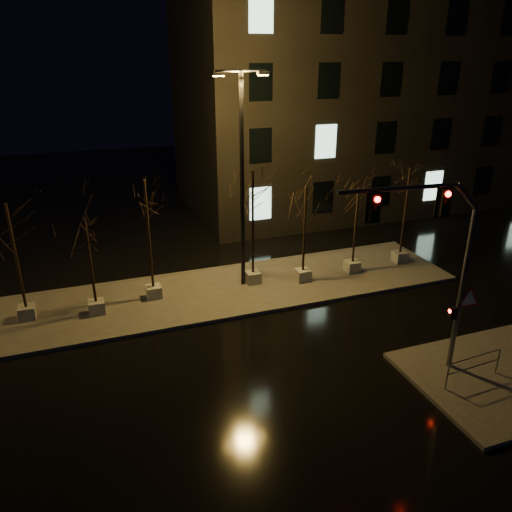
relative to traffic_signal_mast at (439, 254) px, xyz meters
name	(u,v)px	position (x,y,z in m)	size (l,w,h in m)	color
ground	(271,363)	(-4.65, 2.34, -4.48)	(90.00, 90.00, 0.00)	black
median	(224,291)	(-4.65, 8.34, -4.41)	(22.00, 5.00, 0.15)	#4A4642
sidewalk_corner	(512,374)	(2.85, -1.16, -4.41)	(7.00, 5.00, 0.15)	#4A4642
building	(364,94)	(9.35, 20.34, 3.02)	(25.00, 12.00, 15.00)	black
tree_0	(11,231)	(-12.99, 8.51, -0.51)	(1.80, 1.80, 5.04)	#A4A499
tree_1	(87,240)	(-10.28, 8.02, -1.08)	(1.80, 1.80, 4.27)	#A4A499
tree_2	(146,207)	(-7.80, 8.63, -0.15)	(1.80, 1.80, 5.51)	#A4A499
tree_3	(253,197)	(-3.14, 8.57, -0.14)	(1.80, 1.80, 5.53)	#A4A499
tree_4	(305,209)	(-0.81, 8.02, -0.77)	(1.80, 1.80, 4.69)	#A4A499
tree_5	(357,206)	(1.94, 8.11, -0.96)	(1.80, 1.80, 4.44)	#A4A499
tree_6	(408,190)	(4.89, 8.37, -0.48)	(1.80, 1.80, 5.07)	#A4A499
traffic_signal_mast	(439,254)	(0.00, 0.00, 0.00)	(5.38, 0.63, 6.59)	#57595F
streetlight_main	(242,169)	(-3.61, 8.62, 1.15)	(2.36, 0.27, 9.50)	black
guard_rail_a	(474,365)	(1.17, -1.07, -3.70)	(2.24, 0.18, 0.97)	#57595F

